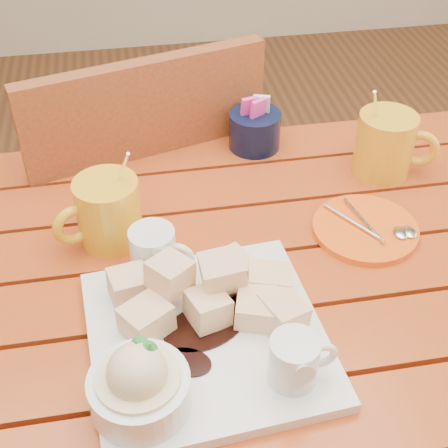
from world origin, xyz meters
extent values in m
cube|color=#A32C15|center=(0.00, -0.23, 0.73)|extent=(1.20, 0.11, 0.03)
cube|color=#A32C15|center=(0.00, -0.11, 0.73)|extent=(1.20, 0.11, 0.03)
cube|color=#A32C15|center=(0.00, 0.00, 0.73)|extent=(1.20, 0.11, 0.03)
cube|color=#A32C15|center=(0.00, 0.11, 0.73)|extent=(1.20, 0.11, 0.03)
cube|color=#A32C15|center=(0.00, 0.23, 0.73)|extent=(1.20, 0.11, 0.03)
cube|color=#A32C15|center=(0.00, 0.34, 0.73)|extent=(1.20, 0.11, 0.03)
cube|color=#A32C15|center=(0.00, 0.36, 0.68)|extent=(1.12, 0.04, 0.08)
cylinder|color=#A32C15|center=(0.55, 0.35, 0.36)|extent=(0.06, 0.06, 0.72)
cube|color=white|center=(-0.01, -0.09, 0.76)|extent=(0.31, 0.31, 0.02)
cube|color=#E99247|center=(-0.10, -0.01, 0.79)|extent=(0.06, 0.06, 0.04)
cube|color=#E99247|center=(0.02, -0.04, 0.82)|extent=(0.05, 0.05, 0.04)
cube|color=#E99247|center=(0.08, -0.04, 0.79)|extent=(0.06, 0.06, 0.04)
cube|color=#E99247|center=(0.04, -0.01, 0.79)|extent=(0.07, 0.07, 0.04)
cube|color=#E99247|center=(-0.08, -0.07, 0.79)|extent=(0.07, 0.07, 0.04)
cube|color=#E99247|center=(0.09, -0.09, 0.79)|extent=(0.07, 0.07, 0.04)
cube|color=#E99247|center=(0.00, -0.07, 0.79)|extent=(0.07, 0.07, 0.04)
cube|color=#E99247|center=(-0.05, -0.03, 0.82)|extent=(0.07, 0.07, 0.04)
cube|color=#E99247|center=(0.05, -0.08, 0.79)|extent=(0.06, 0.06, 0.04)
cylinder|color=white|center=(-0.10, -0.18, 0.79)|extent=(0.11, 0.11, 0.05)
cylinder|color=beige|center=(-0.10, -0.18, 0.80)|extent=(0.09, 0.09, 0.03)
sphere|color=beige|center=(-0.10, -0.18, 0.82)|extent=(0.07, 0.07, 0.07)
cone|color=#2D8B39|center=(-0.08, -0.17, 0.85)|extent=(0.04, 0.04, 0.03)
cone|color=#2D8B39|center=(-0.09, -0.16, 0.85)|extent=(0.03, 0.03, 0.03)
cylinder|color=white|center=(0.08, -0.17, 0.80)|extent=(0.06, 0.06, 0.06)
cylinder|color=black|center=(0.08, -0.17, 0.82)|extent=(0.05, 0.05, 0.01)
cone|color=white|center=(0.08, -0.20, 0.82)|extent=(0.02, 0.02, 0.03)
torus|color=white|center=(0.11, -0.17, 0.80)|extent=(0.04, 0.01, 0.04)
cylinder|color=gold|center=(-0.12, 0.13, 0.80)|extent=(0.09, 0.09, 0.10)
cylinder|color=black|center=(-0.12, 0.13, 0.85)|extent=(0.08, 0.08, 0.01)
torus|color=gold|center=(-0.17, 0.11, 0.80)|extent=(0.06, 0.04, 0.06)
cylinder|color=silver|center=(-0.10, 0.14, 0.84)|extent=(0.05, 0.05, 0.14)
cylinder|color=gold|center=(0.34, 0.23, 0.80)|extent=(0.10, 0.10, 0.11)
cylinder|color=black|center=(0.34, 0.23, 0.85)|extent=(0.08, 0.08, 0.01)
torus|color=gold|center=(0.39, 0.20, 0.80)|extent=(0.07, 0.04, 0.07)
cylinder|color=silver|center=(0.32, 0.24, 0.84)|extent=(0.05, 0.05, 0.14)
cylinder|color=white|center=(-0.06, 0.04, 0.79)|extent=(0.06, 0.06, 0.08)
cylinder|color=white|center=(-0.06, 0.04, 0.82)|extent=(0.05, 0.05, 0.01)
cone|color=white|center=(-0.06, 0.01, 0.81)|extent=(0.03, 0.03, 0.03)
torus|color=white|center=(-0.03, 0.04, 0.79)|extent=(0.04, 0.03, 0.04)
cylinder|color=black|center=(0.14, 0.34, 0.78)|extent=(0.09, 0.09, 0.07)
cube|color=#FC44B4|center=(0.13, 0.34, 0.83)|extent=(0.03, 0.02, 0.04)
cube|color=white|center=(0.16, 0.34, 0.83)|extent=(0.03, 0.02, 0.04)
cube|color=#FC44B4|center=(0.15, 0.33, 0.83)|extent=(0.03, 0.03, 0.04)
cylinder|color=#FC6015|center=(0.26, 0.08, 0.76)|extent=(0.16, 0.16, 0.01)
cylinder|color=silver|center=(0.24, 0.09, 0.76)|extent=(0.07, 0.10, 0.01)
cylinder|color=silver|center=(0.26, 0.09, 0.76)|extent=(0.03, 0.11, 0.01)
ellipsoid|color=silver|center=(0.30, 0.05, 0.76)|extent=(0.02, 0.03, 0.01)
ellipsoid|color=silver|center=(0.32, 0.05, 0.76)|extent=(0.02, 0.03, 0.01)
cube|color=brown|center=(-0.10, 0.55, 0.45)|extent=(0.54, 0.54, 0.03)
cylinder|color=brown|center=(0.03, 0.78, 0.22)|extent=(0.04, 0.04, 0.44)
cylinder|color=brown|center=(-0.33, 0.68, 0.22)|extent=(0.04, 0.04, 0.44)
cylinder|color=brown|center=(0.13, 0.42, 0.22)|extent=(0.04, 0.04, 0.44)
cylinder|color=brown|center=(-0.23, 0.32, 0.22)|extent=(0.04, 0.04, 0.44)
cube|color=brown|center=(-0.04, 0.36, 0.70)|extent=(0.43, 0.15, 0.46)
camera|label=1|loc=(-0.08, -0.60, 1.37)|focal=50.00mm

